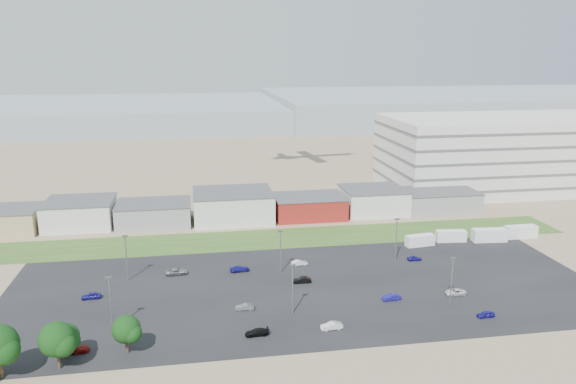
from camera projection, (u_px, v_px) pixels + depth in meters
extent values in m
plane|color=#897157|center=(299.00, 338.00, 94.17)|extent=(700.00, 700.00, 0.00)
cube|color=black|center=(305.00, 288.00, 114.11)|extent=(120.00, 50.00, 0.01)
cube|color=#2F551F|center=(262.00, 239.00, 143.92)|extent=(160.00, 16.00, 0.02)
cube|color=silver|center=(502.00, 152.00, 196.48)|extent=(80.00, 40.00, 25.00)
imported|color=silver|center=(455.00, 292.00, 110.88)|extent=(4.14, 2.00, 1.14)
imported|color=navy|center=(392.00, 297.00, 108.50)|extent=(3.81, 1.56, 1.23)
imported|color=navy|center=(486.00, 314.00, 101.52)|extent=(3.36, 1.53, 1.12)
imported|color=black|center=(257.00, 332.00, 94.96)|extent=(4.13, 1.85, 1.18)
imported|color=#595B5E|center=(245.00, 307.00, 104.40)|extent=(3.60, 1.55, 1.15)
imported|color=navy|center=(91.00, 296.00, 109.09)|extent=(3.77, 1.66, 1.26)
imported|color=navy|center=(240.00, 269.00, 122.68)|extent=(4.49, 2.31, 1.25)
imported|color=black|center=(302.00, 280.00, 116.61)|extent=(3.87, 1.41, 1.27)
imported|color=navy|center=(414.00, 258.00, 129.16)|extent=(3.39, 1.60, 1.12)
imported|color=#A5A5AA|center=(177.00, 272.00, 120.99)|extent=(4.89, 2.55, 1.31)
imported|color=maroon|center=(75.00, 349.00, 89.55)|extent=(4.65, 2.14, 1.32)
imported|color=silver|center=(300.00, 263.00, 126.28)|extent=(3.76, 1.73, 1.20)
imported|color=silver|center=(332.00, 326.00, 97.06)|extent=(3.95, 1.63, 1.27)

